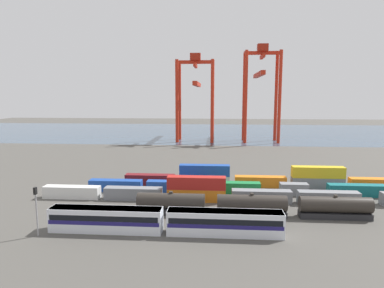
% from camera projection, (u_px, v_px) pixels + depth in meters
% --- Properties ---
extents(ground_plane, '(420.00, 420.00, 0.00)m').
position_uv_depth(ground_plane, '(244.00, 163.00, 110.65)').
color(ground_plane, '#4C4944').
extents(harbour_water, '(400.00, 110.00, 0.01)m').
position_uv_depth(harbour_water, '(232.00, 132.00, 202.14)').
color(harbour_water, '#384C60').
rests_on(harbour_water, ground_plane).
extents(passenger_train, '(37.33, 3.14, 3.90)m').
position_uv_depth(passenger_train, '(165.00, 220.00, 54.08)').
color(passenger_train, silver).
rests_on(passenger_train, ground_plane).
extents(freight_tank_row, '(42.07, 2.82, 4.28)m').
position_uv_depth(freight_tank_row, '(252.00, 205.00, 61.74)').
color(freight_tank_row, '#232326').
rests_on(freight_tank_row, ground_plane).
extents(signal_mast, '(0.36, 0.60, 7.86)m').
position_uv_depth(signal_mast, '(36.00, 205.00, 52.41)').
color(signal_mast, gray).
rests_on(signal_mast, ground_plane).
extents(shipping_container_0, '(12.10, 2.44, 2.60)m').
position_uv_depth(shipping_container_0, '(72.00, 192.00, 72.64)').
color(shipping_container_0, silver).
rests_on(shipping_container_0, ground_plane).
extents(shipping_container_1, '(12.10, 2.44, 2.60)m').
position_uv_depth(shipping_container_1, '(133.00, 193.00, 71.63)').
color(shipping_container_1, slate).
rests_on(shipping_container_1, ground_plane).
extents(shipping_container_2, '(12.10, 2.44, 2.60)m').
position_uv_depth(shipping_container_2, '(196.00, 195.00, 70.62)').
color(shipping_container_2, orange).
rests_on(shipping_container_2, ground_plane).
extents(shipping_container_3, '(12.10, 2.44, 2.60)m').
position_uv_depth(shipping_container_3, '(196.00, 183.00, 70.25)').
color(shipping_container_3, '#AD211C').
rests_on(shipping_container_3, shipping_container_2).
extents(shipping_container_4, '(12.10, 2.44, 2.60)m').
position_uv_depth(shipping_container_4, '(261.00, 196.00, 69.61)').
color(shipping_container_4, slate).
rests_on(shipping_container_4, ground_plane).
extents(shipping_container_5, '(12.10, 2.44, 2.60)m').
position_uv_depth(shipping_container_5, '(328.00, 198.00, 68.61)').
color(shipping_container_5, slate).
rests_on(shipping_container_5, ground_plane).
extents(shipping_container_9, '(12.10, 2.44, 2.60)m').
position_uv_depth(shipping_container_9, '(116.00, 185.00, 78.00)').
color(shipping_container_9, '#1C4299').
rests_on(shipping_container_9, ground_plane).
extents(shipping_container_10, '(12.10, 2.44, 2.60)m').
position_uv_depth(shipping_container_10, '(174.00, 187.00, 76.99)').
color(shipping_container_10, '#1C4299').
rests_on(shipping_container_10, ground_plane).
extents(shipping_container_11, '(12.10, 2.44, 2.60)m').
position_uv_depth(shipping_container_11, '(233.00, 188.00, 75.98)').
color(shipping_container_11, '#197538').
rests_on(shipping_container_11, ground_plane).
extents(shipping_container_12, '(6.04, 2.44, 2.60)m').
position_uv_depth(shipping_container_12, '(294.00, 189.00, 74.97)').
color(shipping_container_12, slate).
rests_on(shipping_container_12, ground_plane).
extents(shipping_container_13, '(12.10, 2.44, 2.60)m').
position_uv_depth(shipping_container_13, '(356.00, 190.00, 73.96)').
color(shipping_container_13, '#146066').
rests_on(shipping_container_13, ground_plane).
extents(shipping_container_14, '(12.10, 2.44, 2.60)m').
position_uv_depth(shipping_container_14, '(150.00, 180.00, 83.43)').
color(shipping_container_14, maroon).
rests_on(shipping_container_14, ground_plane).
extents(shipping_container_15, '(12.10, 2.44, 2.60)m').
position_uv_depth(shipping_container_15, '(204.00, 181.00, 82.42)').
color(shipping_container_15, silver).
rests_on(shipping_container_15, ground_plane).
extents(shipping_container_16, '(12.10, 2.44, 2.60)m').
position_uv_depth(shipping_container_16, '(205.00, 170.00, 82.05)').
color(shipping_container_16, '#1C4299').
rests_on(shipping_container_16, shipping_container_15).
extents(shipping_container_17, '(12.10, 2.44, 2.60)m').
position_uv_depth(shipping_container_17, '(260.00, 182.00, 81.41)').
color(shipping_container_17, orange).
rests_on(shipping_container_17, ground_plane).
extents(shipping_container_18, '(12.10, 2.44, 2.60)m').
position_uv_depth(shipping_container_18, '(317.00, 183.00, 80.40)').
color(shipping_container_18, slate).
rests_on(shipping_container_18, ground_plane).
extents(shipping_container_19, '(12.10, 2.44, 2.60)m').
position_uv_depth(shipping_container_19, '(318.00, 172.00, 80.03)').
color(shipping_container_19, gold).
rests_on(shipping_container_19, shipping_container_18).
extents(shipping_container_20, '(12.10, 2.44, 2.60)m').
position_uv_depth(shipping_container_20, '(376.00, 184.00, 79.39)').
color(shipping_container_20, orange).
rests_on(shipping_container_20, ground_plane).
extents(gantry_crane_west, '(17.85, 37.33, 41.23)m').
position_uv_depth(gantry_crane_west, '(196.00, 89.00, 163.35)').
color(gantry_crane_west, red).
rests_on(gantry_crane_west, ground_plane).
extents(gantry_crane_central, '(16.83, 35.14, 45.11)m').
position_uv_depth(gantry_crane_central, '(261.00, 84.00, 160.26)').
color(gantry_crane_central, red).
rests_on(gantry_crane_central, ground_plane).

